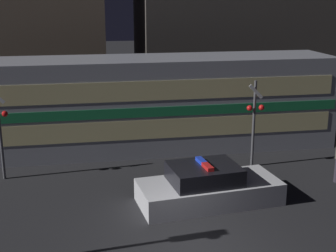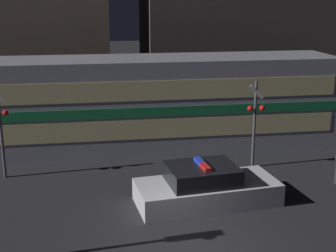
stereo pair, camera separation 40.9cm
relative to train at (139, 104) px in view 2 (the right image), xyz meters
The scene contains 7 objects.
ground_plane 9.00m from the train, 87.85° to the right, with size 120.00×120.00×0.00m, color black.
train is the anchor object (origin of this frame).
police_car 6.42m from the train, 75.72° to the right, with size 4.71×2.41×1.40m.
crossing_signal_near 5.20m from the train, 37.38° to the right, with size 0.69×0.28×3.41m.
crossing_signal_far 5.94m from the train, 152.13° to the right, with size 0.69×0.28×3.53m.
building_left 10.47m from the train, 118.80° to the left, with size 7.82×6.54×9.34m.
building_center 11.23m from the train, 49.79° to the left, with size 11.99×6.01×7.35m.
Camera 2 is at (-2.17, -10.86, 6.47)m, focal length 50.00 mm.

